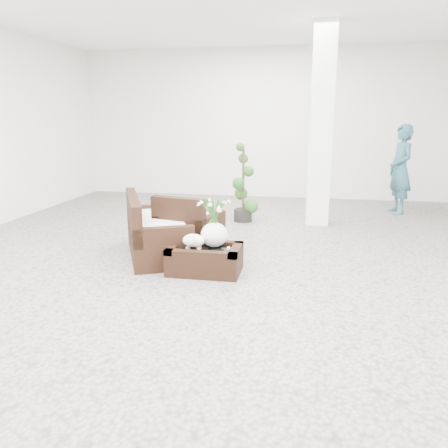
% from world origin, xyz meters
% --- Properties ---
extents(ground, '(11.00, 11.00, 0.00)m').
position_xyz_m(ground, '(0.00, 0.00, 0.00)').
color(ground, gray).
rests_on(ground, ground).
extents(column, '(0.40, 0.40, 3.50)m').
position_xyz_m(column, '(1.20, 2.80, 1.75)').
color(column, white).
rests_on(column, ground).
extents(coffee_table, '(0.90, 0.60, 0.31)m').
position_xyz_m(coffee_table, '(-0.23, -0.18, 0.16)').
color(coffee_table, black).
rests_on(coffee_table, ground).
extents(sheep_figurine, '(0.28, 0.23, 0.21)m').
position_xyz_m(sheep_figurine, '(-0.35, -0.28, 0.42)').
color(sheep_figurine, white).
rests_on(sheep_figurine, coffee_table).
extents(planter_narcissus, '(0.44, 0.44, 0.80)m').
position_xyz_m(planter_narcissus, '(-0.13, -0.08, 0.71)').
color(planter_narcissus, white).
rests_on(planter_narcissus, coffee_table).
extents(tealight, '(0.04, 0.04, 0.03)m').
position_xyz_m(tealight, '(0.07, -0.16, 0.33)').
color(tealight, white).
rests_on(tealight, coffee_table).
extents(armchair, '(0.96, 0.94, 0.85)m').
position_xyz_m(armchair, '(-0.65, 0.66, 0.43)').
color(armchair, black).
rests_on(armchair, ground).
extents(loveseat, '(1.38, 1.79, 0.86)m').
position_xyz_m(loveseat, '(-1.06, 0.43, 0.43)').
color(loveseat, black).
rests_on(loveseat, ground).
extents(topiary, '(0.38, 0.38, 1.44)m').
position_xyz_m(topiary, '(-0.17, 2.75, 0.72)').
color(topiary, '#1F4917').
rests_on(topiary, ground).
extents(shopper, '(0.58, 0.74, 1.78)m').
position_xyz_m(shopper, '(2.83, 4.05, 0.89)').
color(shopper, '#2D5664').
rests_on(shopper, ground).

